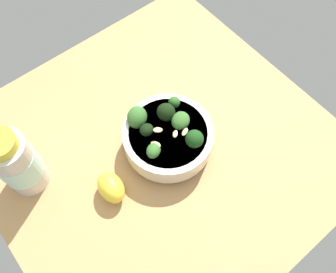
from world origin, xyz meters
The scene contains 4 objects.
ground_plane centered at (0.00, 0.00, -1.96)cm, with size 67.27×67.27×3.92cm, color tan.
bowl_of_broccoli centered at (-1.05, -1.53, 4.08)cm, with size 18.01×17.72×10.58cm.
lemon_wedge centered at (-2.27, 13.08, 2.54)cm, with size 6.55×4.59×5.07cm, color yellow.
bottle_tall centered at (10.06, 23.96, 7.60)cm, with size 7.58×7.58×16.32cm.
Camera 1 is at (-26.81, 19.21, 66.77)cm, focal length 38.65 mm.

